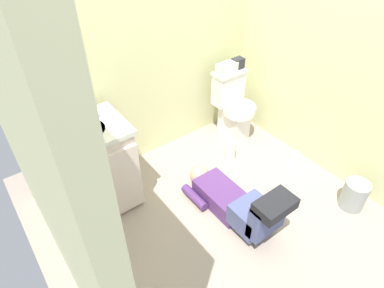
% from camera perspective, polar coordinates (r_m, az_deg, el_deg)
% --- Properties ---
extents(ground_plane, '(2.90, 3.03, 0.04)m').
position_cam_1_polar(ground_plane, '(3.04, 4.06, -10.98)').
color(ground_plane, gray).
extents(wall_back, '(2.56, 0.08, 2.40)m').
position_cam_1_polar(wall_back, '(3.03, -8.39, 17.29)').
color(wall_back, beige).
rests_on(wall_back, ground_plane).
extents(wall_left, '(0.08, 2.03, 2.40)m').
position_cam_1_polar(wall_left, '(1.81, -25.66, -3.20)').
color(wall_left, beige).
rests_on(wall_left, ground_plane).
extents(wall_right, '(0.08, 2.03, 2.40)m').
position_cam_1_polar(wall_right, '(3.15, 23.39, 15.44)').
color(wall_right, beige).
rests_on(wall_right, ground_plane).
extents(toilet, '(0.36, 0.46, 0.75)m').
position_cam_1_polar(toilet, '(3.63, 7.07, 6.51)').
color(toilet, silver).
rests_on(toilet, ground_plane).
extents(vanity_cabinet, '(0.60, 0.53, 0.82)m').
position_cam_1_polar(vanity_cabinet, '(2.87, -16.29, -3.88)').
color(vanity_cabinet, beige).
rests_on(vanity_cabinet, ground_plane).
extents(faucet, '(0.02, 0.02, 0.10)m').
position_cam_1_polar(faucet, '(2.72, -19.28, 4.82)').
color(faucet, silver).
rests_on(faucet, vanity_cabinet).
extents(person_plumber, '(0.39, 1.06, 0.52)m').
position_cam_1_polar(person_plumber, '(2.84, 7.70, -9.98)').
color(person_plumber, '#512D6B').
rests_on(person_plumber, ground_plane).
extents(tissue_box, '(0.22, 0.11, 0.10)m').
position_cam_1_polar(tissue_box, '(3.45, 6.04, 13.00)').
color(tissue_box, silver).
rests_on(tissue_box, toilet).
extents(toiletry_bag, '(0.12, 0.09, 0.11)m').
position_cam_1_polar(toiletry_bag, '(3.54, 7.91, 13.66)').
color(toiletry_bag, '#26262D').
rests_on(toiletry_bag, toilet).
extents(soap_dispenser, '(0.06, 0.06, 0.17)m').
position_cam_1_polar(soap_dispenser, '(2.66, -22.93, 3.46)').
color(soap_dispenser, '#44A156').
rests_on(soap_dispenser, vanity_cabinet).
extents(bottle_amber, '(0.04, 0.04, 0.10)m').
position_cam_1_polar(bottle_amber, '(2.64, -20.73, 3.41)').
color(bottle_amber, gold).
rests_on(bottle_amber, vanity_cabinet).
extents(bottle_white, '(0.06, 0.06, 0.11)m').
position_cam_1_polar(bottle_white, '(2.65, -19.49, 3.83)').
color(bottle_white, white).
rests_on(bottle_white, vanity_cabinet).
extents(bottle_clear, '(0.06, 0.06, 0.14)m').
position_cam_1_polar(bottle_clear, '(2.68, -18.45, 5.07)').
color(bottle_clear, silver).
rests_on(bottle_clear, vanity_cabinet).
extents(bottle_pink, '(0.05, 0.05, 0.12)m').
position_cam_1_polar(bottle_pink, '(2.68, -16.79, 5.15)').
color(bottle_pink, pink).
rests_on(bottle_pink, vanity_cabinet).
extents(trash_can, '(0.21, 0.21, 0.27)m').
position_cam_1_polar(trash_can, '(3.25, 26.28, -7.89)').
color(trash_can, '#919793').
rests_on(trash_can, ground_plane).
extents(paper_towel_roll, '(0.11, 0.11, 0.22)m').
position_cam_1_polar(paper_towel_roll, '(3.43, 6.64, -1.03)').
color(paper_towel_roll, white).
rests_on(paper_towel_roll, ground_plane).
extents(toilet_paper_roll, '(0.11, 0.11, 0.10)m').
position_cam_1_polar(toilet_paper_roll, '(3.57, 17.21, -2.23)').
color(toilet_paper_roll, white).
rests_on(toilet_paper_roll, ground_plane).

